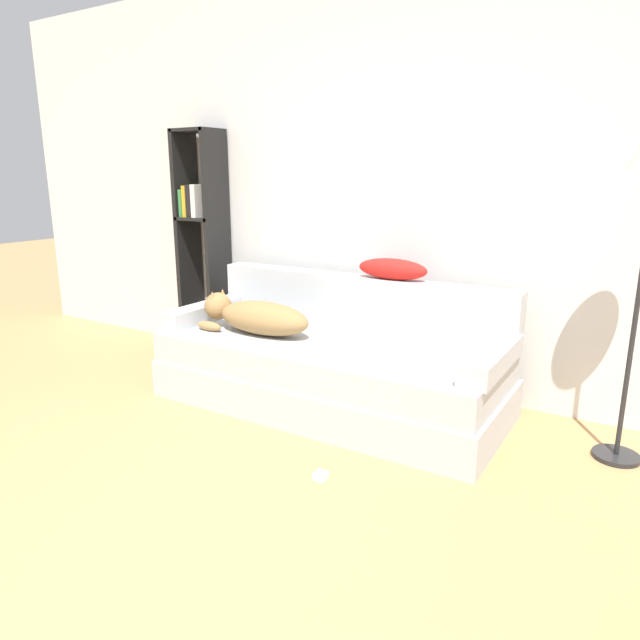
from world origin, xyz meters
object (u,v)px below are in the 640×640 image
bookshelf (202,232)px  laptop (338,346)px  couch (328,374)px  throw_pillow (392,269)px  power_adapter (321,476)px  dog (256,316)px

bookshelf → laptop: bearing=-19.1°
laptop → couch: bearing=133.2°
throw_pillow → power_adapter: (0.19, -1.15, -0.80)m
couch → throw_pillow: size_ratio=4.62×
dog → laptop: dog is taller
dog → laptop: 0.60m
couch → throw_pillow: 0.76m
couch → throw_pillow: (0.23, 0.38, 0.61)m
throw_pillow → laptop: bearing=-104.0°
couch → power_adapter: size_ratio=35.22×
power_adapter → bookshelf: bearing=146.3°
laptop → throw_pillow: throw_pillow is taller
couch → power_adapter: couch is taller
couch → power_adapter: (0.42, -0.77, -0.19)m
couch → laptop: bearing=-35.2°
dog → throw_pillow: (0.71, 0.46, 0.29)m
dog → throw_pillow: throw_pillow is taller
laptop → dog: bearing=168.6°
bookshelf → dog: bearing=-29.9°
couch → dog: bearing=-170.2°
bookshelf → power_adapter: bookshelf is taller
couch → dog: dog is taller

